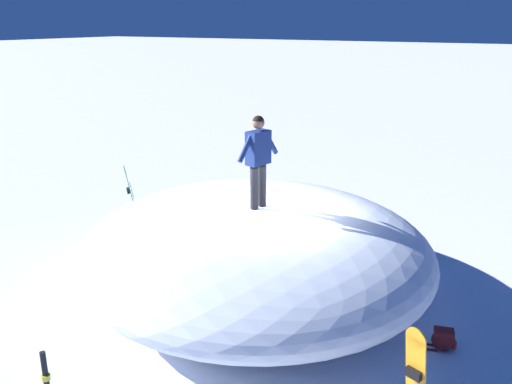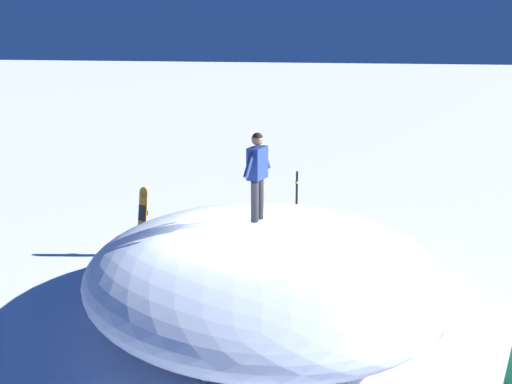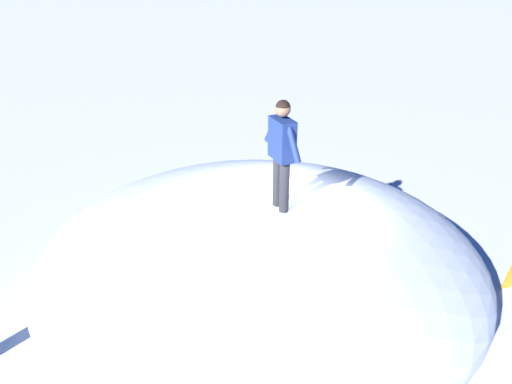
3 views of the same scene
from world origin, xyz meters
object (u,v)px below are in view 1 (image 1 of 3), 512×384
Objects in this scene: snowboard_primary_upright at (132,197)px; snowboarder_standing at (258,154)px; backpack_near at (444,340)px; backpack_far at (226,219)px.

snowboarder_standing is at bearing 71.57° from snowboard_primary_upright.
backpack_far reaches higher than backpack_near.
backpack_far is at bearing -114.87° from backpack_near.
backpack_near is 0.92× the size of backpack_far.
snowboard_primary_upright is 2.33m from backpack_far.
snowboard_primary_upright is at bearing -100.30° from backpack_near.
snowboarder_standing reaches higher than snowboard_primary_upright.
backpack_near is at bearing 79.70° from snowboard_primary_upright.
snowboarder_standing is 2.63× the size of backpack_far.
snowboarder_standing is 4.91m from snowboard_primary_upright.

